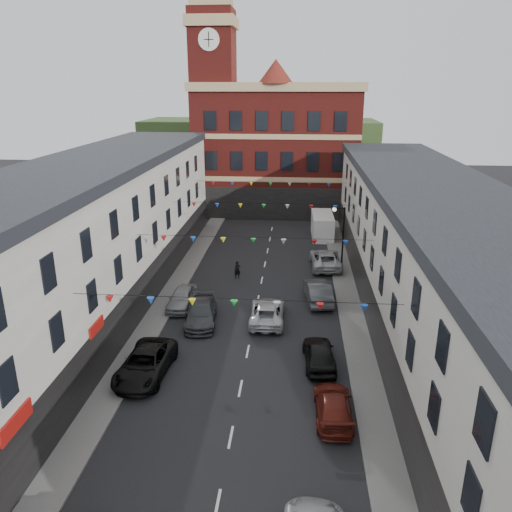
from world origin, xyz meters
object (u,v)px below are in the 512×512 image
(pedestrian, at_px, (237,270))
(car_right_e, at_px, (318,291))
(car_left_c, at_px, (145,363))
(car_left_d, at_px, (201,313))
(car_right_f, at_px, (325,259))
(car_right_d, at_px, (319,354))
(car_left_e, at_px, (182,298))
(car_right_c, at_px, (333,406))
(street_lamp, at_px, (340,231))
(moving_car, at_px, (267,312))
(white_van, at_px, (322,225))

(pedestrian, bearing_deg, car_right_e, -54.44)
(car_left_c, height_order, pedestrian, pedestrian)
(car_left_d, distance_m, pedestrian, 8.71)
(car_left_d, height_order, car_right_f, car_right_f)
(car_right_e, bearing_deg, car_left_d, 21.42)
(car_left_c, height_order, car_right_d, car_left_c)
(car_left_e, xyz_separation_m, car_right_d, (9.86, -7.35, 0.02))
(car_left_c, bearing_deg, car_right_e, 51.01)
(car_left_c, xyz_separation_m, car_right_d, (9.86, 1.91, -0.01))
(car_left_c, distance_m, car_right_c, 10.77)
(street_lamp, bearing_deg, car_left_d, -134.62)
(car_right_d, height_order, pedestrian, pedestrian)
(car_left_e, xyz_separation_m, car_right_e, (10.07, 1.92, 0.08))
(street_lamp, xyz_separation_m, pedestrian, (-8.66, -1.70, -3.14))
(car_right_c, bearing_deg, car_right_d, -84.75)
(car_left_d, relative_size, moving_car, 0.99)
(street_lamp, xyz_separation_m, car_right_d, (-2.19, -15.21, -3.16))
(car_right_d, xyz_separation_m, car_right_e, (0.21, 9.28, 0.07))
(car_left_d, bearing_deg, moving_car, 1.99)
(car_right_d, distance_m, car_right_f, 16.94)
(white_van, bearing_deg, car_right_f, -91.81)
(white_van, bearing_deg, pedestrian, -121.62)
(car_right_f, height_order, white_van, white_van)
(street_lamp, bearing_deg, car_left_c, -125.14)
(car_left_c, height_order, car_right_e, car_right_e)
(pedestrian, bearing_deg, car_left_d, -121.91)
(car_right_c, bearing_deg, moving_car, -70.08)
(car_left_d, height_order, white_van, white_van)
(street_lamp, height_order, car_left_d, street_lamp)
(car_right_f, bearing_deg, car_right_e, 79.77)
(moving_car, xyz_separation_m, pedestrian, (-3.05, 7.96, 0.06))
(car_right_e, distance_m, moving_car, 5.20)
(car_left_d, distance_m, car_right_d, 9.36)
(car_left_e, bearing_deg, car_right_f, 42.88)
(car_right_d, bearing_deg, white_van, -96.61)
(car_left_c, bearing_deg, car_left_e, 93.00)
(car_left_c, relative_size, car_right_f, 0.96)
(car_right_c, bearing_deg, car_left_d, -49.86)
(car_right_e, height_order, car_right_f, car_right_e)
(car_right_c, height_order, white_van, white_van)
(car_left_e, xyz_separation_m, white_van, (11.10, 19.30, 0.53))
(street_lamp, relative_size, pedestrian, 3.92)
(car_left_d, relative_size, car_right_e, 1.03)
(car_right_d, distance_m, moving_car, 6.52)
(car_left_e, bearing_deg, moving_car, -13.72)
(car_left_e, distance_m, car_right_c, 16.01)
(car_left_d, height_order, pedestrian, pedestrian)
(car_left_d, relative_size, car_right_f, 0.89)
(car_right_f, distance_m, white_van, 9.76)
(car_right_f, distance_m, moving_car, 12.23)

